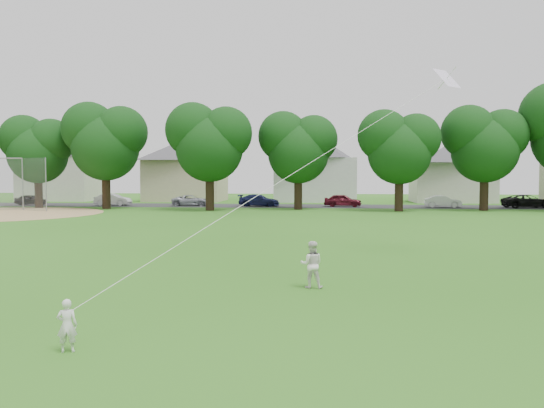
# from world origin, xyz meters

# --- Properties ---
(ground) EXTENTS (160.00, 160.00, 0.00)m
(ground) POSITION_xyz_m (0.00, 0.00, 0.00)
(ground) COLOR #286016
(ground) RESTS_ON ground
(street) EXTENTS (90.00, 7.00, 0.01)m
(street) POSITION_xyz_m (0.00, 42.00, 0.01)
(street) COLOR #2D2D30
(street) RESTS_ON ground
(toddler) EXTENTS (0.39, 0.31, 0.94)m
(toddler) POSITION_xyz_m (-3.21, -3.61, 0.47)
(toddler) COLOR silver
(toddler) RESTS_ON ground
(older_boy) EXTENTS (0.64, 0.50, 1.29)m
(older_boy) POSITION_xyz_m (0.86, 2.13, 0.64)
(older_boy) COLOR white
(older_boy) RESTS_ON ground
(kite) EXTENTS (5.12, 6.70, 16.30)m
(kite) POSITION_xyz_m (1.28, 2.47, 3.72)
(kite) COLOR white
(kite) RESTS_ON ground
(tree_row) EXTENTS (81.15, 8.79, 11.55)m
(tree_row) POSITION_xyz_m (1.91, 35.66, 6.52)
(tree_row) COLOR black
(tree_row) RESTS_ON ground
(parked_cars) EXTENTS (54.59, 2.67, 1.28)m
(parked_cars) POSITION_xyz_m (-1.42, 41.00, 0.61)
(parked_cars) COLOR black
(parked_cars) RESTS_ON ground
(house_row) EXTENTS (77.45, 13.97, 9.98)m
(house_row) POSITION_xyz_m (-0.00, 52.00, 4.94)
(house_row) COLOR silver
(house_row) RESTS_ON ground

